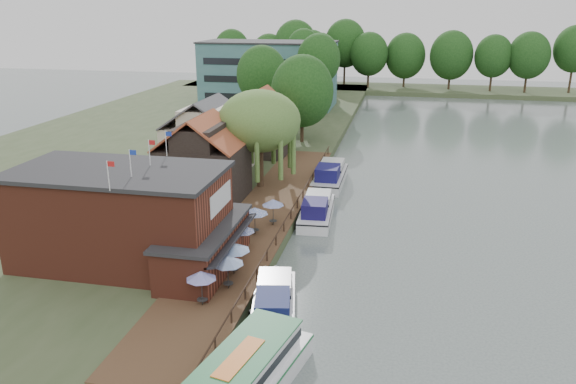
# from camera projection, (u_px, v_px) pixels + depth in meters

# --- Properties ---
(ground) EXTENTS (260.00, 260.00, 0.00)m
(ground) POSITION_uv_depth(u_px,v_px,m) (334.00, 287.00, 40.92)
(ground) COLOR #495453
(ground) RESTS_ON ground
(land_bank) EXTENTS (50.00, 140.00, 1.00)m
(land_bank) POSITION_uv_depth(u_px,v_px,m) (155.00, 148.00, 79.15)
(land_bank) COLOR #384728
(land_bank) RESTS_ON ground
(quay_deck) EXTENTS (6.00, 50.00, 0.10)m
(quay_deck) POSITION_uv_depth(u_px,v_px,m) (262.00, 217.00, 51.44)
(quay_deck) COLOR #47301E
(quay_deck) RESTS_ON land_bank
(quay_rail) EXTENTS (0.20, 49.00, 1.00)m
(quay_rail) POSITION_uv_depth(u_px,v_px,m) (292.00, 213.00, 51.24)
(quay_rail) COLOR black
(quay_rail) RESTS_ON land_bank
(pub) EXTENTS (20.00, 11.00, 7.30)m
(pub) POSITION_uv_depth(u_px,v_px,m) (145.00, 218.00, 41.27)
(pub) COLOR maroon
(pub) RESTS_ON land_bank
(hotel_block) EXTENTS (25.40, 12.40, 12.30)m
(hotel_block) POSITION_uv_depth(u_px,v_px,m) (269.00, 74.00, 108.01)
(hotel_block) COLOR #38666B
(hotel_block) RESTS_ON land_bank
(cottage_a) EXTENTS (8.60, 7.60, 8.50)m
(cottage_a) POSITION_uv_depth(u_px,v_px,m) (203.00, 158.00, 55.21)
(cottage_a) COLOR black
(cottage_a) RESTS_ON land_bank
(cottage_b) EXTENTS (9.60, 8.60, 8.50)m
(cottage_b) POSITION_uv_depth(u_px,v_px,m) (208.00, 135.00, 65.09)
(cottage_b) COLOR beige
(cottage_b) RESTS_ON land_bank
(cottage_c) EXTENTS (7.60, 7.60, 8.50)m
(cottage_c) POSITION_uv_depth(u_px,v_px,m) (261.00, 122.00, 72.67)
(cottage_c) COLOR black
(cottage_c) RESTS_ON land_bank
(willow) EXTENTS (8.60, 8.60, 10.43)m
(willow) POSITION_uv_depth(u_px,v_px,m) (260.00, 140.00, 58.67)
(willow) COLOR #476B2D
(willow) RESTS_ON land_bank
(umbrella_0) EXTENTS (1.99, 1.99, 2.38)m
(umbrella_0) POSITION_uv_depth(u_px,v_px,m) (202.00, 288.00, 35.94)
(umbrella_0) COLOR navy
(umbrella_0) RESTS_ON quay_deck
(umbrella_1) EXTENTS (2.24, 2.24, 2.38)m
(umbrella_1) POSITION_uv_depth(u_px,v_px,m) (228.00, 272.00, 38.05)
(umbrella_1) COLOR navy
(umbrella_1) RESTS_ON quay_deck
(umbrella_2) EXTENTS (2.45, 2.45, 2.38)m
(umbrella_2) POSITION_uv_depth(u_px,v_px,m) (233.00, 259.00, 40.12)
(umbrella_2) COLOR #1B4C94
(umbrella_2) RESTS_ON quay_deck
(umbrella_3) EXTENTS (2.00, 2.00, 2.38)m
(umbrella_3) POSITION_uv_depth(u_px,v_px,m) (242.00, 239.00, 43.50)
(umbrella_3) COLOR navy
(umbrella_3) RESTS_ON quay_deck
(umbrella_4) EXTENTS (2.29, 2.29, 2.38)m
(umbrella_4) POSITION_uv_depth(u_px,v_px,m) (255.00, 221.00, 47.22)
(umbrella_4) COLOR navy
(umbrella_4) RESTS_ON quay_deck
(umbrella_5) EXTENTS (1.96, 1.96, 2.38)m
(umbrella_5) POSITION_uv_depth(u_px,v_px,m) (273.00, 212.00, 49.25)
(umbrella_5) COLOR navy
(umbrella_5) RESTS_ON quay_deck
(cruiser_0) EXTENTS (4.95, 10.17, 2.36)m
(cruiser_0) POSITION_uv_depth(u_px,v_px,m) (274.00, 298.00, 36.89)
(cruiser_0) COLOR silver
(cruiser_0) RESTS_ON ground
(cruiser_1) EXTENTS (3.90, 10.27, 2.45)m
(cruiser_1) POSITION_uv_depth(u_px,v_px,m) (317.00, 207.00, 53.68)
(cruiser_1) COLOR silver
(cruiser_1) RESTS_ON ground
(cruiser_2) EXTENTS (3.56, 10.92, 2.69)m
(cruiser_2) POSITION_uv_depth(u_px,v_px,m) (330.00, 173.00, 64.26)
(cruiser_2) COLOR silver
(cruiser_2) RESTS_ON ground
(swan) EXTENTS (0.44, 0.44, 0.44)m
(swan) POSITION_uv_depth(u_px,v_px,m) (229.00, 370.00, 31.19)
(swan) COLOR white
(swan) RESTS_ON ground
(bank_tree_0) EXTENTS (8.80, 8.80, 12.28)m
(bank_tree_0) POSITION_uv_depth(u_px,v_px,m) (302.00, 99.00, 78.71)
(bank_tree_0) COLOR #143811
(bank_tree_0) RESTS_ON land_bank
(bank_tree_1) EXTENTS (8.03, 8.03, 12.81)m
(bank_tree_1) POSITION_uv_depth(u_px,v_px,m) (262.00, 86.00, 89.39)
(bank_tree_1) COLOR #143811
(bank_tree_1) RESTS_ON land_bank
(bank_tree_2) EXTENTS (7.40, 7.40, 14.26)m
(bank_tree_2) POSITION_uv_depth(u_px,v_px,m) (318.00, 76.00, 95.88)
(bank_tree_2) COLOR #143811
(bank_tree_2) RESTS_ON land_bank
(bank_tree_3) EXTENTS (7.48, 7.48, 13.60)m
(bank_tree_3) POSITION_uv_depth(u_px,v_px,m) (320.00, 67.00, 113.59)
(bank_tree_3) COLOR #143811
(bank_tree_3) RESTS_ON land_bank
(bank_tree_4) EXTENTS (7.35, 7.35, 14.08)m
(bank_tree_4) POSITION_uv_depth(u_px,v_px,m) (304.00, 62.00, 122.22)
(bank_tree_4) COLOR #143811
(bank_tree_4) RESTS_ON land_bank
(bank_tree_5) EXTENTS (7.75, 7.75, 13.47)m
(bank_tree_5) POSITION_uv_depth(u_px,v_px,m) (312.00, 60.00, 130.12)
(bank_tree_5) COLOR #143811
(bank_tree_5) RESTS_ON land_bank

